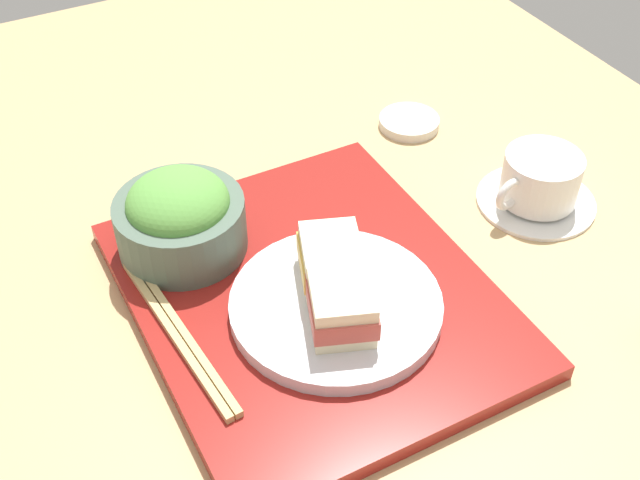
% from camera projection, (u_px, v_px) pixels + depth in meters
% --- Properties ---
extents(ground_plane, '(1.40, 1.00, 0.03)m').
position_uv_depth(ground_plane, '(359.00, 295.00, 0.80)').
color(ground_plane, tan).
extents(serving_tray, '(0.37, 0.31, 0.02)m').
position_uv_depth(serving_tray, '(312.00, 296.00, 0.76)').
color(serving_tray, maroon).
rests_on(serving_tray, ground_plane).
extents(sandwich_plate, '(0.19, 0.19, 0.01)m').
position_uv_depth(sandwich_plate, '(336.00, 306.00, 0.73)').
color(sandwich_plate, silver).
rests_on(sandwich_plate, serving_tray).
extents(sandwich_near, '(0.08, 0.07, 0.04)m').
position_uv_depth(sandwich_near, '(331.00, 260.00, 0.73)').
color(sandwich_near, '#EFE5C1').
rests_on(sandwich_near, sandwich_plate).
extents(sandwich_far, '(0.08, 0.07, 0.04)m').
position_uv_depth(sandwich_far, '(342.00, 307.00, 0.69)').
color(sandwich_far, beige).
rests_on(sandwich_far, sandwich_plate).
extents(salad_bowl, '(0.12, 0.12, 0.08)m').
position_uv_depth(salad_bowl, '(180.00, 217.00, 0.78)').
color(salad_bowl, '#4C6051').
rests_on(salad_bowl, serving_tray).
extents(chopsticks_pair, '(0.21, 0.03, 0.01)m').
position_uv_depth(chopsticks_pair, '(177.00, 332.00, 0.71)').
color(chopsticks_pair, tan).
rests_on(chopsticks_pair, serving_tray).
extents(coffee_cup, '(0.13, 0.13, 0.06)m').
position_uv_depth(coffee_cup, '(539.00, 183.00, 0.86)').
color(coffee_cup, white).
rests_on(coffee_cup, ground_plane).
extents(small_sauce_dish, '(0.07, 0.07, 0.01)m').
position_uv_depth(small_sauce_dish, '(409.00, 122.00, 0.98)').
color(small_sauce_dish, silver).
rests_on(small_sauce_dish, ground_plane).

